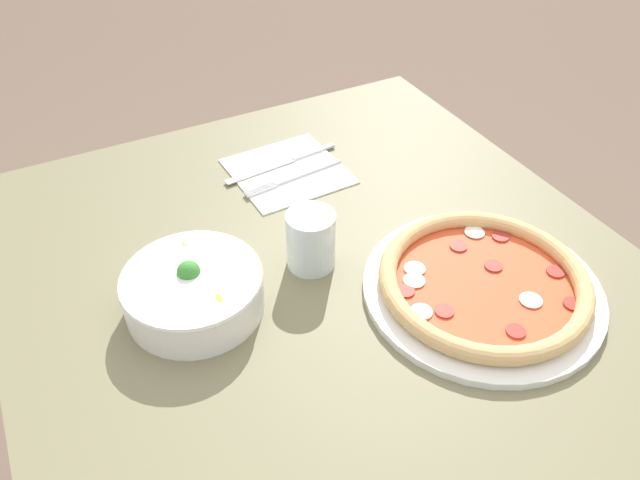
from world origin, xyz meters
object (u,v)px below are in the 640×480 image
object	(u,v)px
pizza	(483,284)
bowl	(193,289)
fork	(295,177)
knife	(287,161)
glass	(311,240)

from	to	relation	value
pizza	bowl	size ratio (longest dim) A/B	1.76
bowl	fork	size ratio (longest dim) A/B	0.99
pizza	knife	xyz separation A→B (m)	(0.43, 0.11, -0.01)
pizza	glass	world-z (taller)	glass
bowl	fork	bearing A→B (deg)	-50.06
pizza	glass	size ratio (longest dim) A/B	3.75
pizza	glass	distance (m)	0.25
pizza	knife	bearing A→B (deg)	13.79
glass	fork	bearing A→B (deg)	-19.61
fork	glass	world-z (taller)	glass
pizza	fork	world-z (taller)	pizza
bowl	fork	distance (m)	0.34
pizza	bowl	xyz separation A→B (m)	(0.16, 0.37, 0.02)
fork	bowl	bearing A→B (deg)	34.05
bowl	pizza	bearing A→B (deg)	-113.55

